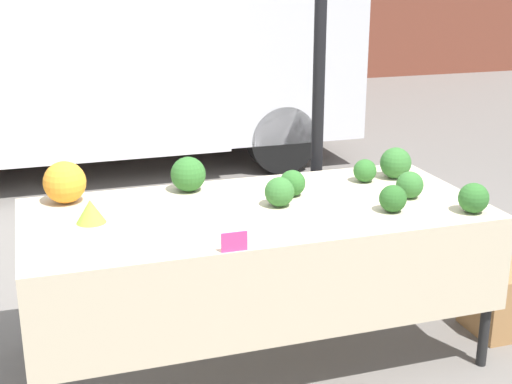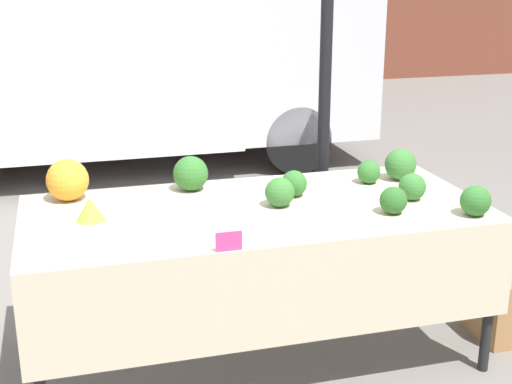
% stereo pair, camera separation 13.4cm
% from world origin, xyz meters
% --- Properties ---
extents(ground_plane, '(40.00, 40.00, 0.00)m').
position_xyz_m(ground_plane, '(0.00, 0.00, 0.00)').
color(ground_plane, slate).
extents(tent_pole, '(0.07, 0.07, 2.24)m').
position_xyz_m(tent_pole, '(0.60, 0.69, 1.12)').
color(tent_pole, black).
rests_on(tent_pole, ground_plane).
extents(parked_truck, '(5.32, 2.14, 2.49)m').
position_xyz_m(parked_truck, '(-0.77, 4.00, 1.32)').
color(parked_truck, white).
rests_on(parked_truck, ground_plane).
extents(market_table, '(2.19, 1.00, 0.79)m').
position_xyz_m(market_table, '(0.00, -0.07, 0.71)').
color(market_table, beige).
rests_on(market_table, ground_plane).
extents(orange_cauliflower, '(0.21, 0.21, 0.21)m').
position_xyz_m(orange_cauliflower, '(-0.86, 0.36, 0.90)').
color(orange_cauliflower, orange).
rests_on(orange_cauliflower, market_table).
extents(romanesco_head, '(0.13, 0.13, 0.11)m').
position_xyz_m(romanesco_head, '(-0.77, 0.04, 0.85)').
color(romanesco_head, '#93B238').
rests_on(romanesco_head, market_table).
extents(broccoli_head_0, '(0.13, 0.13, 0.13)m').
position_xyz_m(broccoli_head_0, '(0.23, 0.12, 0.86)').
color(broccoli_head_0, '#2D6628').
rests_on(broccoli_head_0, market_table).
extents(broccoli_head_1, '(0.14, 0.14, 0.14)m').
position_xyz_m(broccoli_head_1, '(0.77, -0.09, 0.86)').
color(broccoli_head_1, '#336B2D').
rests_on(broccoli_head_1, market_table).
extents(broccoli_head_2, '(0.14, 0.14, 0.14)m').
position_xyz_m(broccoli_head_2, '(0.95, -0.37, 0.86)').
color(broccoli_head_2, '#2D6628').
rests_on(broccoli_head_2, market_table).
extents(broccoli_head_3, '(0.13, 0.13, 0.13)m').
position_xyz_m(broccoli_head_3, '(0.59, -0.25, 0.86)').
color(broccoli_head_3, '#285B23').
rests_on(broccoli_head_3, market_table).
extents(broccoli_head_4, '(0.18, 0.18, 0.18)m').
position_xyz_m(broccoli_head_4, '(-0.25, 0.36, 0.88)').
color(broccoli_head_4, '#2D6628').
rests_on(broccoli_head_4, market_table).
extents(broccoli_head_5, '(0.14, 0.14, 0.14)m').
position_xyz_m(broccoli_head_5, '(0.12, -0.01, 0.86)').
color(broccoli_head_5, '#336B2D').
rests_on(broccoli_head_5, market_table).
extents(broccoli_head_6, '(0.12, 0.12, 0.12)m').
position_xyz_m(broccoli_head_6, '(0.68, 0.23, 0.85)').
color(broccoli_head_6, '#2D6628').
rests_on(broccoli_head_6, market_table).
extents(broccoli_head_7, '(0.17, 0.17, 0.17)m').
position_xyz_m(broccoli_head_7, '(0.87, 0.24, 0.88)').
color(broccoli_head_7, '#336B2D').
rests_on(broccoli_head_7, market_table).
extents(price_sign, '(0.11, 0.01, 0.08)m').
position_xyz_m(price_sign, '(-0.25, -0.49, 0.83)').
color(price_sign, '#E53D84').
rests_on(price_sign, market_table).
extents(produce_crate, '(0.47, 0.32, 0.35)m').
position_xyz_m(produce_crate, '(1.41, -0.16, 0.18)').
color(produce_crate, '#9E7042').
rests_on(produce_crate, ground_plane).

